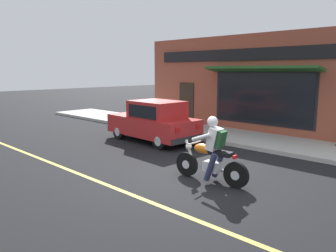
{
  "coord_description": "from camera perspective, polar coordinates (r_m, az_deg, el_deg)",
  "views": [
    {
      "loc": [
        -6.21,
        -4.93,
        2.69
      ],
      "look_at": [
        1.23,
        2.08,
        0.95
      ],
      "focal_mm": 35.0,
      "sensor_mm": 36.0,
      "label": 1
    }
  ],
  "objects": [
    {
      "name": "ground_plane",
      "position": [
        8.37,
        4.64,
        -9.11
      ],
      "size": [
        80.0,
        80.0,
        0.0
      ],
      "primitive_type": "plane",
      "color": "black"
    },
    {
      "name": "sidewalk_curb",
      "position": [
        13.95,
        7.79,
        -1.25
      ],
      "size": [
        2.6,
        22.0,
        0.14
      ],
      "primitive_type": "cube",
      "color": "#ADAAA3",
      "rests_on": "ground"
    },
    {
      "name": "lane_stripe",
      "position": [
        9.46,
        -17.03,
        -7.26
      ],
      "size": [
        0.12,
        19.8,
        0.01
      ],
      "primitive_type": "cube",
      "color": "#D1C64C",
      "rests_on": "ground"
    },
    {
      "name": "storefront_building",
      "position": [
        14.83,
        12.35,
        7.19
      ],
      "size": [
        1.25,
        10.11,
        4.2
      ],
      "color": "brown",
      "rests_on": "ground"
    },
    {
      "name": "motorcycle_with_rider",
      "position": [
        8.0,
        7.54,
        -5.0
      ],
      "size": [
        0.58,
        2.02,
        1.62
      ],
      "color": "black",
      "rests_on": "ground"
    },
    {
      "name": "car_hatchback",
      "position": [
        12.46,
        -2.51,
        0.77
      ],
      "size": [
        1.85,
        3.87,
        1.57
      ],
      "color": "black",
      "rests_on": "ground"
    }
  ]
}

